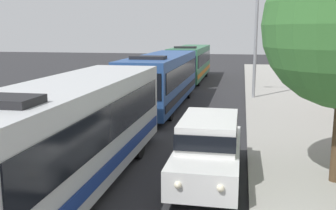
# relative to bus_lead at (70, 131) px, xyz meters

# --- Properties ---
(bus_lead) EXTENTS (2.58, 10.82, 3.21)m
(bus_lead) POSITION_rel_bus_lead_xyz_m (0.00, 0.00, 0.00)
(bus_lead) COLOR silver
(bus_lead) RESTS_ON ground_plane
(bus_second_in_line) EXTENTS (2.58, 11.64, 3.21)m
(bus_second_in_line) POSITION_rel_bus_lead_xyz_m (0.00, 12.54, 0.00)
(bus_second_in_line) COLOR #284C8C
(bus_second_in_line) RESTS_ON ground_plane
(bus_middle) EXTENTS (2.58, 11.44, 3.21)m
(bus_middle) POSITION_rel_bus_lead_xyz_m (0.00, 25.18, 0.00)
(bus_middle) COLOR #33724C
(bus_middle) RESTS_ON ground_plane
(white_suv) EXTENTS (1.86, 5.06, 1.90)m
(white_suv) POSITION_rel_bus_lead_xyz_m (3.70, 1.49, -0.66)
(white_suv) COLOR white
(white_suv) RESTS_ON ground_plane
(streetlamp_mid) EXTENTS (5.41, 0.28, 7.92)m
(streetlamp_mid) POSITION_rel_bus_lead_xyz_m (5.40, 15.98, 3.30)
(streetlamp_mid) COLOR gray
(streetlamp_mid) RESTS_ON sidewalk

